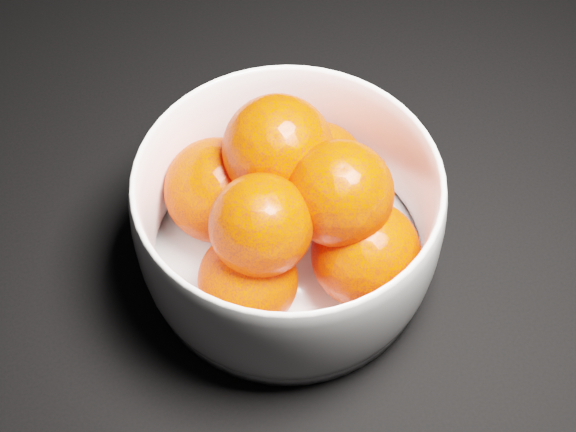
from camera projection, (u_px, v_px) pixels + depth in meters
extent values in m
cylinder|color=white|center=(288.00, 256.00, 0.56)|extent=(0.19, 0.19, 0.01)
sphere|color=#FF2A00|center=(317.00, 171.00, 0.56)|extent=(0.07, 0.07, 0.07)
sphere|color=#FF2A00|center=(217.00, 190.00, 0.55)|extent=(0.07, 0.07, 0.07)
sphere|color=#FF2A00|center=(248.00, 280.00, 0.50)|extent=(0.06, 0.06, 0.06)
sphere|color=#FF2A00|center=(366.00, 254.00, 0.52)|extent=(0.07, 0.07, 0.07)
sphere|color=#FF2A00|center=(278.00, 150.00, 0.51)|extent=(0.07, 0.07, 0.07)
sphere|color=#FF2A00|center=(261.00, 225.00, 0.48)|extent=(0.06, 0.06, 0.06)
sphere|color=#FF2A00|center=(340.00, 194.00, 0.49)|extent=(0.07, 0.07, 0.07)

